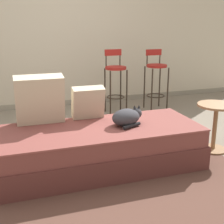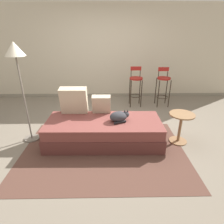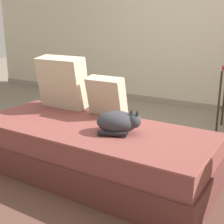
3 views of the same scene
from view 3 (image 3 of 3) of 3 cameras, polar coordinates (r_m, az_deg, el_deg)
ground_plane at (r=3.07m, az=0.49°, el=-8.27°), size 16.00×16.00×0.00m
wall_back_panel at (r=4.87m, az=14.68°, el=16.01°), size 8.00×0.10×2.60m
wall_baseboard_trim at (r=4.97m, az=13.47°, el=1.44°), size 8.00×0.02×0.09m
area_rug at (r=2.56m, az=-7.74°, el=-13.69°), size 2.76×1.96×0.01m
couch at (r=2.68m, az=-3.89°, el=-6.96°), size 2.07×0.89×0.44m
throw_pillow_corner at (r=3.13m, az=-9.03°, el=5.37°), size 0.50×0.26×0.52m
throw_pillow_middle at (r=2.84m, az=-1.02°, el=2.93°), size 0.35×0.21×0.37m
cat at (r=2.42m, az=1.19°, el=-1.84°), size 0.39×0.34×0.20m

